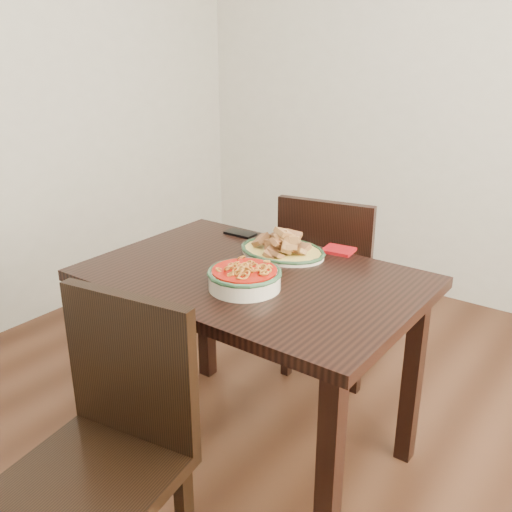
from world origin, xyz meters
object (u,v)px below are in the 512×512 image
Objects in this scene: chair_far at (330,278)px; dining_table at (253,300)px; smartphone at (240,233)px; fish_plate at (283,243)px; chair_near at (110,440)px; noodle_bowl at (245,276)px.

dining_table is at bearing 82.95° from chair_far.
dining_table is at bearing -48.15° from smartphone.
chair_far is 0.49m from smartphone.
chair_far is 6.96× the size of smartphone.
fish_plate reaches higher than smartphone.
dining_table is 0.71m from chair_near.
fish_plate is (-0.05, 0.92, 0.30)m from chair_near.
chair_near is (0.03, -0.69, -0.15)m from dining_table.
fish_plate is 0.29m from smartphone.
smartphone is (-0.33, 1.01, 0.26)m from chair_near.
smartphone is at bearing 129.20° from noodle_bowl.
chair_near is at bearing 82.33° from chair_far.
dining_table is 0.66m from chair_far.
noodle_bowl is (0.09, -0.76, 0.29)m from chair_far.
chair_near reaches higher than smartphone.
noodle_bowl reaches higher than dining_table.
noodle_bowl is 1.94× the size of smartphone.
dining_table is at bearing 83.26° from chair_near.
smartphone is (-0.27, 0.09, -0.04)m from fish_plate.
fish_plate reaches higher than dining_table.
dining_table is at bearing 114.55° from noodle_bowl.
chair_near is 0.96m from fish_plate.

